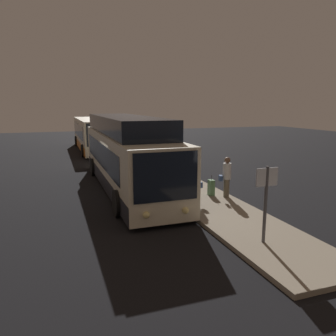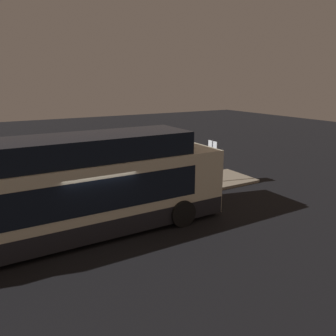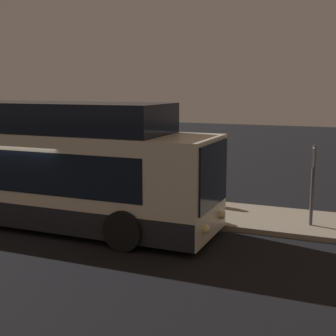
# 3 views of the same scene
# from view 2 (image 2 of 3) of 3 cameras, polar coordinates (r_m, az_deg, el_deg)

# --- Properties ---
(ground) EXTENTS (80.00, 80.00, 0.00)m
(ground) POSITION_cam_2_polar(r_m,az_deg,el_deg) (12.66, -12.52, -11.22)
(ground) COLOR black
(platform) EXTENTS (20.00, 2.77, 0.15)m
(platform) POSITION_cam_2_polar(r_m,az_deg,el_deg) (15.29, -16.03, -6.49)
(platform) COLOR gray
(platform) RESTS_ON ground
(bus_lead) EXTENTS (12.27, 2.86, 3.66)m
(bus_lead) POSITION_cam_2_polar(r_m,az_deg,el_deg) (12.07, -18.04, -4.47)
(bus_lead) COLOR beige
(bus_lead) RESTS_ON ground
(passenger_boarding) EXTENTS (0.53, 0.60, 1.82)m
(passenger_boarding) POSITION_cam_2_polar(r_m,az_deg,el_deg) (14.83, -8.37, -2.30)
(passenger_boarding) COLOR #4C476B
(passenger_boarding) RESTS_ON platform
(passenger_waiting) EXTENTS (0.40, 0.56, 1.60)m
(passenger_waiting) POSITION_cam_2_polar(r_m,az_deg,el_deg) (15.30, -4.44, -2.21)
(passenger_waiting) COLOR gray
(passenger_waiting) RESTS_ON platform
(passenger_with_bags) EXTENTS (0.46, 0.60, 1.81)m
(passenger_with_bags) POSITION_cam_2_polar(r_m,az_deg,el_deg) (16.64, -8.32, -0.44)
(passenger_with_bags) COLOR #6B604C
(passenger_with_bags) RESTS_ON platform
(suitcase) EXTENTS (0.32, 0.23, 0.95)m
(suitcase) POSITION_cam_2_polar(r_m,az_deg,el_deg) (16.21, -9.20, -3.23)
(suitcase) COLOR #598C59
(suitcase) RESTS_ON platform
(sign_post) EXTENTS (0.10, 0.72, 2.33)m
(sign_post) POSITION_cam_2_polar(r_m,az_deg,el_deg) (17.67, 7.73, 2.20)
(sign_post) COLOR #4C4C51
(sign_post) RESTS_ON platform
(trash_bin) EXTENTS (0.44, 0.44, 0.65)m
(trash_bin) POSITION_cam_2_polar(r_m,az_deg,el_deg) (14.92, -20.27, -5.74)
(trash_bin) COLOR #2D4C33
(trash_bin) RESTS_ON platform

